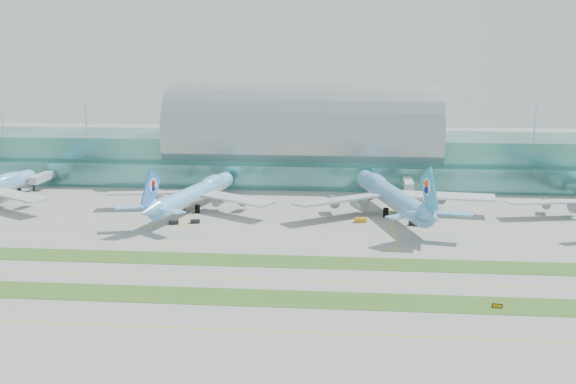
# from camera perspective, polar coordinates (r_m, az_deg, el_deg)

# --- Properties ---
(ground) EXTENTS (700.00, 700.00, 0.00)m
(ground) POSITION_cam_1_polar(r_m,az_deg,el_deg) (199.75, -1.51, -5.65)
(ground) COLOR gray
(ground) RESTS_ON ground
(terminal) EXTENTS (340.00, 69.10, 36.00)m
(terminal) POSITION_cam_1_polar(r_m,az_deg,el_deg) (322.24, 1.25, 3.50)
(terminal) COLOR #3D7A75
(terminal) RESTS_ON ground
(grass_strip_near) EXTENTS (420.00, 12.00, 0.08)m
(grass_strip_near) POSITION_cam_1_polar(r_m,az_deg,el_deg) (173.40, -2.64, -8.34)
(grass_strip_near) COLOR #2D591E
(grass_strip_near) RESTS_ON ground
(grass_strip_far) EXTENTS (420.00, 12.00, 0.08)m
(grass_strip_far) POSITION_cam_1_polar(r_m,az_deg,el_deg) (201.64, -1.44, -5.47)
(grass_strip_far) COLOR #2D591E
(grass_strip_far) RESTS_ON ground
(taxiline_a) EXTENTS (420.00, 0.35, 0.01)m
(taxiline_a) POSITION_cam_1_polar(r_m,az_deg,el_deg) (154.95, -3.70, -10.83)
(taxiline_a) COLOR yellow
(taxiline_a) RESTS_ON ground
(taxiline_b) EXTENTS (420.00, 0.35, 0.01)m
(taxiline_b) POSITION_cam_1_polar(r_m,az_deg,el_deg) (186.52, -2.03, -6.90)
(taxiline_b) COLOR yellow
(taxiline_b) RESTS_ON ground
(taxiline_c) EXTENTS (420.00, 0.35, 0.01)m
(taxiline_c) POSITION_cam_1_polar(r_m,az_deg,el_deg) (216.90, -0.93, -4.26)
(taxiline_c) COLOR yellow
(taxiline_c) RESTS_ON ground
(taxiline_d) EXTENTS (420.00, 0.35, 0.01)m
(taxiline_d) POSITION_cam_1_polar(r_m,az_deg,el_deg) (238.04, -0.34, -2.84)
(taxiline_d) COLOR yellow
(taxiline_d) RESTS_ON ground
(airliner_b) EXTENTS (64.38, 74.08, 20.54)m
(airliner_b) POSITION_cam_1_polar(r_m,az_deg,el_deg) (264.91, -7.40, -0.06)
(airliner_b) COLOR #70BDF7
(airliner_b) RESTS_ON ground
(airliner_c) EXTENTS (71.20, 82.33, 23.05)m
(airliner_c) POSITION_cam_1_polar(r_m,az_deg,el_deg) (258.64, 8.15, -0.18)
(airliner_c) COLOR #63A3DA
(airliner_c) RESTS_ON ground
(gse_c) EXTENTS (3.71, 2.79, 1.35)m
(gse_c) POSITION_cam_1_polar(r_m,az_deg,el_deg) (245.66, -9.02, -2.37)
(gse_c) COLOR black
(gse_c) RESTS_ON ground
(gse_d) EXTENTS (3.51, 2.27, 1.28)m
(gse_d) POSITION_cam_1_polar(r_m,az_deg,el_deg) (246.03, -7.35, -2.31)
(gse_d) COLOR black
(gse_d) RESTS_ON ground
(gse_e) EXTENTS (4.17, 2.84, 1.44)m
(gse_e) POSITION_cam_1_polar(r_m,az_deg,el_deg) (246.56, 5.76, -2.22)
(gse_e) COLOR orange
(gse_e) RESTS_ON ground
(gse_f) EXTENTS (4.32, 2.50, 1.58)m
(gse_f) POSITION_cam_1_polar(r_m,az_deg,el_deg) (244.51, 9.99, -2.44)
(gse_f) COLOR black
(gse_f) RESTS_ON ground
(taxiway_sign_east) EXTENTS (2.40, 0.64, 1.01)m
(taxiway_sign_east) POSITION_cam_1_polar(r_m,az_deg,el_deg) (173.44, 16.21, -8.63)
(taxiway_sign_east) COLOR black
(taxiway_sign_east) RESTS_ON ground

